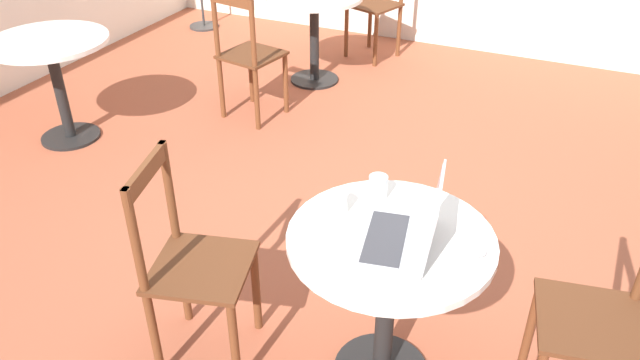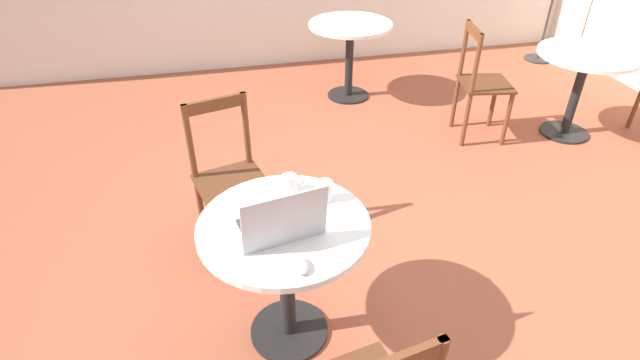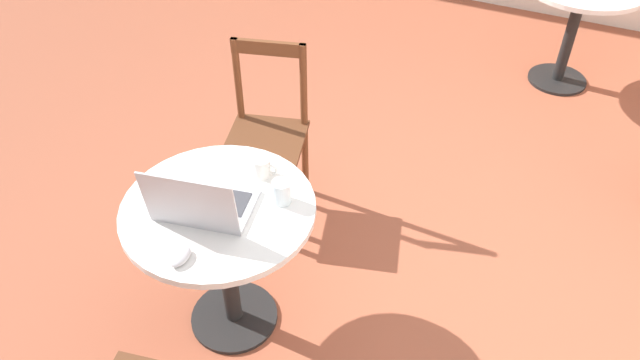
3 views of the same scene
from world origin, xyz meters
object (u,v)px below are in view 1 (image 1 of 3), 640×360
at_px(cafe_table_mid, 314,14).
at_px(laptop, 404,233).
at_px(chair_near_front, 604,326).
at_px(chair_mid_right, 377,4).
at_px(chair_mid_left, 248,57).
at_px(drinking_glass, 378,187).
at_px(cafe_table_far, 53,62).
at_px(mouse, 472,250).
at_px(chair_near_back, 192,267).
at_px(cafe_table_near, 389,270).
at_px(mug, 339,201).

relative_size(cafe_table_mid, laptop, 1.89).
height_order(chair_near_front, chair_mid_right, same).
height_order(chair_mid_left, drinking_glass, chair_mid_left).
relative_size(cafe_table_far, mouse, 7.54).
xyz_separation_m(chair_near_front, laptop, (-0.16, 0.71, 0.30)).
bearing_deg(cafe_table_far, chair_near_back, -123.27).
relative_size(chair_near_front, drinking_glass, 9.52).
relative_size(chair_near_front, chair_near_back, 1.00).
bearing_deg(chair_mid_left, chair_mid_right, -14.62).
height_order(cafe_table_far, drinking_glass, drinking_glass).
xyz_separation_m(chair_near_back, chair_mid_left, (2.05, 0.92, 0.00)).
distance_m(chair_near_back, chair_mid_left, 2.24).
xyz_separation_m(cafe_table_near, cafe_table_far, (1.05, 2.65, 0.00)).
xyz_separation_m(mouse, mug, (0.05, 0.52, 0.03)).
height_order(chair_mid_left, mouse, chair_mid_left).
bearing_deg(chair_mid_right, mug, -162.78).
bearing_deg(chair_near_back, chair_mid_right, 8.14).
distance_m(mouse, mug, 0.52).
bearing_deg(drinking_glass, chair_near_back, 123.27).
distance_m(cafe_table_far, chair_mid_right, 2.72).
bearing_deg(mug, chair_mid_right, 17.22).
bearing_deg(mouse, chair_near_front, -76.50).
xyz_separation_m(chair_mid_left, mug, (-1.78, -1.43, 0.29)).
bearing_deg(mouse, laptop, 102.32).
height_order(cafe_table_near, mug, mug).
bearing_deg(chair_mid_right, drinking_glass, -160.38).
bearing_deg(chair_near_front, cafe_table_far, 74.99).
bearing_deg(chair_near_front, drinking_glass, 85.11).
distance_m(cafe_table_mid, mouse, 3.18).
xyz_separation_m(chair_near_back, laptop, (0.17, -0.80, 0.30)).
height_order(cafe_table_mid, chair_mid_left, chair_mid_left).
distance_m(cafe_table_mid, mug, 2.88).
height_order(cafe_table_mid, chair_mid_right, chair_mid_right).
relative_size(chair_mid_right, laptop, 2.32).
bearing_deg(mouse, cafe_table_near, 94.29).
xyz_separation_m(cafe_table_mid, chair_mid_right, (0.75, -0.25, -0.09)).
xyz_separation_m(cafe_table_mid, mug, (-2.57, -1.28, 0.20)).
distance_m(cafe_table_near, mug, 0.31).
bearing_deg(chair_mid_left, cafe_table_near, -138.06).
xyz_separation_m(chair_mid_right, mouse, (-3.37, -1.55, 0.27)).
bearing_deg(chair_mid_left, chair_near_back, -155.92).
relative_size(cafe_table_mid, chair_near_back, 0.82).
bearing_deg(cafe_table_far, laptop, -111.76).
relative_size(laptop, mouse, 3.99).
bearing_deg(chair_near_front, chair_mid_right, 31.85).
height_order(mouse, drinking_glass, drinking_glass).
height_order(cafe_table_near, laptop, laptop).
distance_m(chair_mid_left, chair_mid_right, 1.59).
xyz_separation_m(cafe_table_near, chair_near_back, (-0.20, 0.75, -0.09)).
xyz_separation_m(cafe_table_near, chair_mid_right, (3.39, 1.26, -0.09)).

